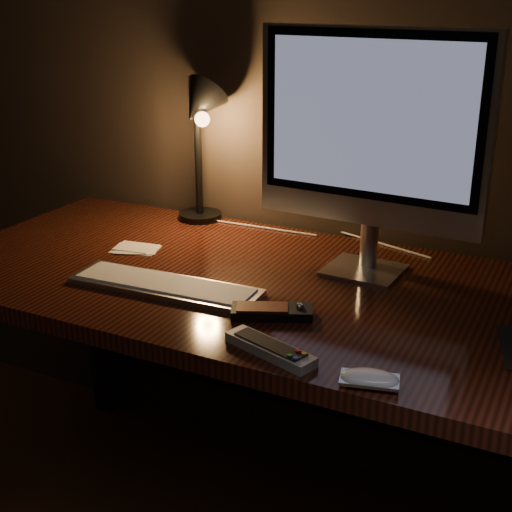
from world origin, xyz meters
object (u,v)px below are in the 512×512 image
at_px(desk_lamp, 199,125).
at_px(mouse, 369,380).
at_px(media_remote, 272,311).
at_px(desk, 271,317).
at_px(monitor, 371,134).
at_px(keyboard, 165,285).
at_px(tv_remote, 270,349).

bearing_deg(desk_lamp, mouse, -55.43).
bearing_deg(desk_lamp, media_remote, -59.93).
bearing_deg(desk_lamp, desk, -48.23).
height_order(desk, desk_lamp, desk_lamp).
xyz_separation_m(desk, monitor, (0.20, 0.08, 0.46)).
xyz_separation_m(keyboard, media_remote, (0.28, -0.02, 0.00)).
distance_m(mouse, desk_lamp, 0.99).
distance_m(desk, desk_lamp, 0.57).
distance_m(desk, keyboard, 0.30).
relative_size(monitor, media_remote, 3.16).
relative_size(keyboard, media_remote, 2.52).
height_order(desk, keyboard, keyboard).
bearing_deg(keyboard, tv_remote, -28.91).
bearing_deg(desk, tv_remote, -65.00).
bearing_deg(monitor, keyboard, -138.63).
distance_m(monitor, keyboard, 0.57).
distance_m(keyboard, tv_remote, 0.38).
xyz_separation_m(monitor, desk_lamp, (-0.53, 0.15, -0.05)).
relative_size(keyboard, tv_remote, 2.25).
bearing_deg(desk_lamp, monitor, -29.04).
distance_m(desk, monitor, 0.51).
relative_size(monitor, tv_remote, 2.83).
height_order(desk, mouse, mouse).
bearing_deg(mouse, desk, 119.11).
distance_m(keyboard, mouse, 0.57).
bearing_deg(media_remote, mouse, -57.21).
xyz_separation_m(monitor, keyboard, (-0.37, -0.29, -0.32)).
height_order(mouse, tv_remote, tv_remote).
bearing_deg(mouse, monitor, 95.83).
xyz_separation_m(keyboard, desk_lamp, (-0.16, 0.44, 0.27)).
bearing_deg(keyboard, desk, 49.74).
relative_size(desk, tv_remote, 8.09).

